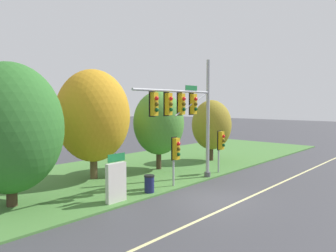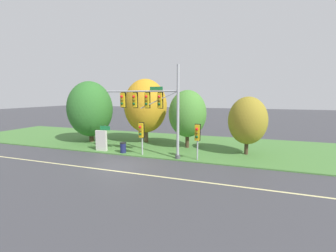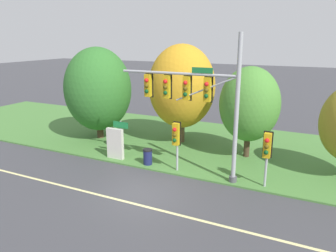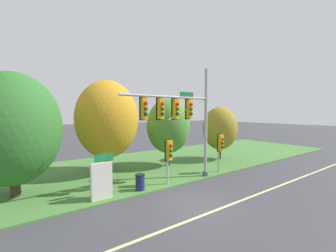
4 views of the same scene
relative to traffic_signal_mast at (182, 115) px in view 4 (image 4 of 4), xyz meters
The scene contains 13 objects.
ground_plane 5.51m from the traffic_signal_mast, 118.08° to the right, with size 160.00×160.00×0.00m, color #3D3D42.
lane_stripe 6.22m from the traffic_signal_mast, 110.64° to the right, with size 36.00×0.16×0.01m, color beige.
grass_verge 7.10m from the traffic_signal_mast, 106.00° to the left, with size 48.00×11.50×0.10m, color #477A38.
traffic_signal_mast is the anchor object (origin of this frame).
pedestrian_signal_near_kerb 4.36m from the traffic_signal_mast, ahead, with size 0.46×0.55×2.89m.
pedestrian_signal_further_along 2.56m from the traffic_signal_mast, behind, with size 0.46×0.55×2.84m.
route_sign_post 5.73m from the traffic_signal_mast, behind, with size 1.06×0.08×2.34m.
tree_nearest_road 9.48m from the traffic_signal_mast, 159.24° to the left, with size 4.80×4.80×6.62m.
tree_left_of_mast 5.93m from the traffic_signal_mast, 120.58° to the left, with size 4.60×4.60×6.84m.
tree_behind_signpost 4.60m from the traffic_signal_mast, 65.00° to the left, with size 3.64×3.64×5.61m.
tree_mid_verge 8.19m from the traffic_signal_mast, 23.55° to the left, with size 3.27×3.27×5.00m.
info_kiosk 6.27m from the traffic_signal_mast, behind, with size 1.10×0.24×1.90m.
trash_bin 4.90m from the traffic_signal_mast, behind, with size 0.56×0.56×0.93m.
Camera 4 is at (-7.72, -8.11, 4.61)m, focal length 24.00 mm.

